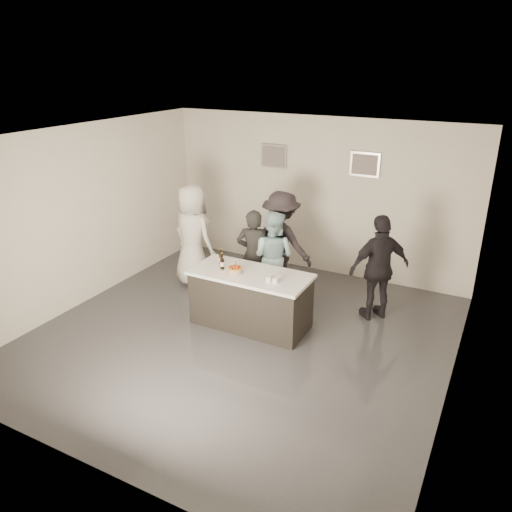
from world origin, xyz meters
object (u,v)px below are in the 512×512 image
object	(u,v)px
beer_bottle_b	(222,261)
person_guest_left	(193,236)
person_guest_right	(379,268)
beer_bottle_a	(221,257)
cake	(235,271)
person_main_blue	(273,256)
bar_counter	(251,299)
person_main_black	(254,255)
person_guest_back	(281,242)

from	to	relation	value
beer_bottle_b	person_guest_left	bearing A→B (deg)	141.30
person_guest_right	beer_bottle_a	bearing A→B (deg)	-17.80
cake	person_guest_left	size ratio (longest dim) A/B	0.12
person_main_blue	cake	bearing A→B (deg)	85.69
beer_bottle_b	person_guest_right	distance (m)	2.49
person_main_blue	bar_counter	bearing A→B (deg)	97.11
bar_counter	beer_bottle_b	bearing A→B (deg)	-172.01
person_main_black	person_guest_left	distance (m)	1.29
person_main_blue	person_guest_left	world-z (taller)	person_guest_left
cake	beer_bottle_a	xyz separation A→B (m)	(-0.37, 0.19, 0.09)
person_guest_back	beer_bottle_a	bearing A→B (deg)	79.59
person_guest_right	beer_bottle_b	bearing A→B (deg)	-13.61
bar_counter	person_main_black	world-z (taller)	person_main_black
person_main_black	person_guest_left	world-z (taller)	person_guest_left
beer_bottle_b	person_main_blue	bearing A→B (deg)	70.62
beer_bottle_b	person_main_blue	size ratio (longest dim) A/B	0.16
bar_counter	cake	bearing A→B (deg)	-152.96
bar_counter	beer_bottle_a	xyz separation A→B (m)	(-0.57, 0.08, 0.58)
person_guest_left	person_main_blue	bearing A→B (deg)	-162.19
bar_counter	person_guest_right	size ratio (longest dim) A/B	1.07
bar_counter	cake	xyz separation A→B (m)	(-0.21, -0.11, 0.49)
cake	person_main_black	world-z (taller)	person_main_black
cake	person_guest_back	distance (m)	1.50
person_main_blue	person_main_black	bearing A→B (deg)	25.12
bar_counter	beer_bottle_a	bearing A→B (deg)	171.76
bar_counter	beer_bottle_a	world-z (taller)	beer_bottle_a
person_main_blue	person_guest_back	bearing A→B (deg)	-82.81
beer_bottle_b	person_guest_back	bearing A→B (deg)	77.24
bar_counter	beer_bottle_b	distance (m)	0.75
bar_counter	person_guest_back	bearing A→B (deg)	95.51
beer_bottle_b	person_guest_left	distance (m)	1.56
cake	bar_counter	bearing A→B (deg)	27.04
beer_bottle_b	person_main_blue	distance (m)	1.14
person_main_blue	person_guest_left	xyz separation A→B (m)	(-1.59, -0.08, 0.14)
person_main_black	person_main_blue	world-z (taller)	person_main_black
beer_bottle_a	person_main_blue	xyz separation A→B (m)	(0.48, 0.90, -0.22)
person_guest_left	person_guest_back	bearing A→B (deg)	-147.60
beer_bottle_a	person_guest_back	distance (m)	1.39
bar_counter	person_guest_right	world-z (taller)	person_guest_right
beer_bottle_b	person_guest_right	world-z (taller)	person_guest_right
person_main_blue	person_guest_back	world-z (taller)	person_guest_back
person_guest_right	cake	bearing A→B (deg)	-9.50
bar_counter	person_main_black	distance (m)	1.01
bar_counter	person_guest_left	bearing A→B (deg)	151.59
person_main_black	person_guest_right	xyz separation A→B (m)	(2.09, 0.32, 0.06)
person_guest_right	person_guest_left	bearing A→B (deg)	-39.09
cake	person_main_black	size ratio (longest dim) A/B	0.14
beer_bottle_a	person_guest_left	bearing A→B (deg)	143.26
beer_bottle_a	person_guest_right	world-z (taller)	person_guest_right
beer_bottle_a	person_main_black	world-z (taller)	person_main_black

